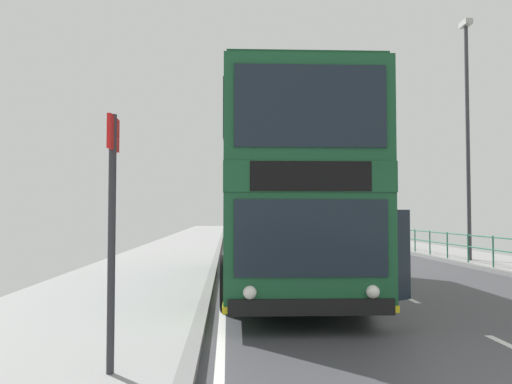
# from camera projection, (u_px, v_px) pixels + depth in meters

# --- Properties ---
(double_decker_bus_main) EXTENTS (3.28, 10.20, 4.29)m
(double_decker_bus_main) POSITION_uv_depth(u_px,v_px,m) (281.00, 196.00, 12.62)
(double_decker_bus_main) COLOR #19512D
(double_decker_bus_main) RESTS_ON ground
(pedestrian_railing_far_kerb) EXTENTS (0.05, 32.40, 0.98)m
(pedestrian_railing_far_kerb) POSITION_uv_depth(u_px,v_px,m) (480.00, 245.00, 17.13)
(pedestrian_railing_far_kerb) COLOR #236B4C
(pedestrian_railing_far_kerb) RESTS_ON ground
(bus_stop_sign_near) EXTENTS (0.08, 0.44, 2.72)m
(bus_stop_sign_near) POSITION_uv_depth(u_px,v_px,m) (112.00, 213.00, 5.49)
(bus_stop_sign_near) COLOR #2D2D33
(bus_stop_sign_near) RESTS_ON ground
(street_lamp_far_side) EXTENTS (0.28, 0.60, 8.80)m
(street_lamp_far_side) POSITION_uv_depth(u_px,v_px,m) (467.00, 122.00, 19.03)
(street_lamp_far_side) COLOR #38383D
(street_lamp_far_side) RESTS_ON ground
(bare_tree_far_00) EXTENTS (2.52, 1.42, 7.67)m
(bare_tree_far_00) POSITION_uv_depth(u_px,v_px,m) (353.00, 192.00, 39.65)
(bare_tree_far_00) COLOR brown
(bare_tree_far_00) RESTS_ON ground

